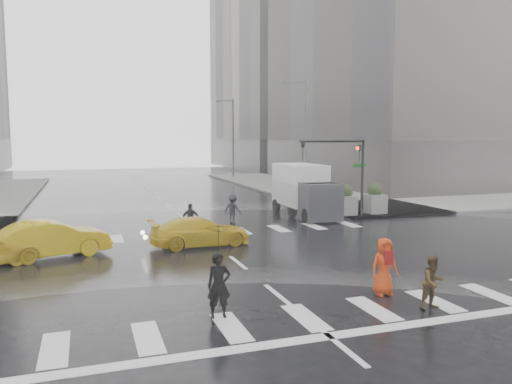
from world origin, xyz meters
name	(u,v)px	position (x,y,z in m)	size (l,w,h in m)	color
ground	(238,263)	(0.00, 0.00, 0.00)	(120.00, 120.00, 0.00)	black
sidewalk_ne	(402,193)	(19.50, 17.50, 0.07)	(35.00, 35.00, 0.15)	slate
building_ne_far	(310,64)	(29.00, 56.00, 16.27)	(26.05, 26.05, 36.00)	gray
road_markings	(238,262)	(0.00, 0.00, 0.01)	(18.00, 48.00, 0.01)	silver
traffic_signal_pole	(347,162)	(9.01, 8.01, 3.22)	(4.45, 0.42, 4.50)	black
street_lamp_near	(305,133)	(10.87, 18.00, 4.95)	(2.15, 0.22, 9.00)	#59595B
street_lamp_far	(232,135)	(10.87, 38.00, 4.95)	(2.15, 0.22, 9.00)	#59595B
planter_west	(314,202)	(7.00, 8.20, 0.98)	(1.10, 1.10, 1.80)	slate
planter_mid	(345,200)	(9.00, 8.20, 0.98)	(1.10, 1.10, 1.80)	slate
planter_east	(375,199)	(11.00, 8.20, 0.98)	(1.10, 1.10, 1.80)	slate
pedestrian_black	(219,256)	(-2.10, -5.27, 1.61)	(1.05, 1.07, 2.43)	black
pedestrian_brown	(433,282)	(3.53, -6.49, 0.73)	(0.71, 0.56, 1.47)	#423117
pedestrian_orange	(384,266)	(2.96, -5.02, 0.85)	(0.87, 0.61, 1.69)	red
pedestrian_far_a	(191,219)	(-0.55, 5.92, 0.75)	(0.87, 0.53, 1.49)	black
pedestrian_far_b	(233,209)	(2.20, 8.18, 0.79)	(1.02, 0.56, 1.58)	black
taxi_mid	(51,239)	(-6.58, 3.14, 0.72)	(1.52, 4.36, 1.44)	gold
taxi_rear	(200,232)	(-0.69, 3.27, 0.62)	(1.73, 3.75, 1.23)	gold
box_truck	(305,189)	(6.93, 9.23, 1.61)	(2.13, 5.69, 3.02)	silver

